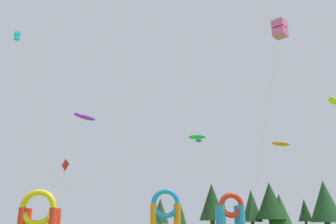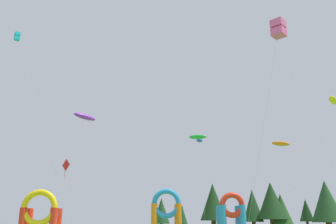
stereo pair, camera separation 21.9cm
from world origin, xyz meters
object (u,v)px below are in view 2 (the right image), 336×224
at_px(kite_pink_box, 278,29).
at_px(kite_green_parafoil, 198,137).
at_px(kite_red_diamond, 65,166).
at_px(inflatable_red_slide, 232,220).
at_px(inflatable_blue_arch, 166,218).
at_px(kite_blue_parafoil, 199,141).
at_px(kite_orange_parafoil, 281,144).
at_px(kite_yellow_parafoil, 333,101).
at_px(inflatable_yellow_castle, 40,218).
at_px(kite_cyan_box, 18,38).
at_px(kite_purple_parafoil, 85,117).

distance_m(kite_pink_box, kite_green_parafoil, 32.17).
bearing_deg(kite_red_diamond, inflatable_red_slide, 22.67).
relative_size(kite_pink_box, inflatable_blue_arch, 1.99).
bearing_deg(kite_blue_parafoil, inflatable_blue_arch, 122.77).
distance_m(kite_orange_parafoil, kite_yellow_parafoil, 11.16).
height_order(kite_red_diamond, inflatable_yellow_castle, kite_red_diamond).
bearing_deg(kite_green_parafoil, inflatable_yellow_castle, 155.36).
bearing_deg(kite_yellow_parafoil, inflatable_red_slide, 113.04).
xyz_separation_m(kite_cyan_box, inflatable_red_slide, (26.74, 24.54, -18.02)).
bearing_deg(kite_green_parafoil, kite_orange_parafoil, -71.10).
relative_size(kite_pink_box, kite_cyan_box, 0.70).
distance_m(kite_yellow_parafoil, kite_pink_box, 22.86).
bearing_deg(kite_green_parafoil, inflatable_blue_arch, 115.57).
height_order(kite_orange_parafoil, inflatable_blue_arch, kite_orange_parafoil).
distance_m(kite_purple_parafoil, inflatable_yellow_castle, 30.66).
xyz_separation_m(kite_red_diamond, kite_pink_box, (19.73, -28.59, 4.86)).
xyz_separation_m(kite_blue_parafoil, inflatable_yellow_castle, (-25.73, 10.00, -11.30)).
height_order(kite_red_diamond, inflatable_red_slide, kite_red_diamond).
bearing_deg(kite_cyan_box, kite_yellow_parafoil, 7.54).
bearing_deg(kite_cyan_box, kite_green_parafoil, 40.75).
distance_m(kite_purple_parafoil, kite_green_parafoil, 20.57).
height_order(kite_yellow_parafoil, inflatable_red_slide, kite_yellow_parafoil).
xyz_separation_m(kite_red_diamond, kite_blue_parafoil, (18.77, 5.14, 4.69)).
bearing_deg(kite_purple_parafoil, kite_green_parafoil, 47.14).
bearing_deg(kite_blue_parafoil, kite_red_diamond, -164.68).
distance_m(kite_red_diamond, kite_orange_parafoil, 28.19).
bearing_deg(kite_purple_parafoil, kite_pink_box, -48.04).
distance_m(kite_red_diamond, kite_green_parafoil, 19.29).
xyz_separation_m(inflatable_blue_arch, inflatable_yellow_castle, (-20.97, 2.61, -0.00)).
distance_m(kite_pink_box, inflatable_red_slide, 40.66).
bearing_deg(inflatable_yellow_castle, kite_pink_box, -58.61).
relative_size(kite_red_diamond, kite_orange_parafoil, 0.99).
height_order(kite_orange_parafoil, inflatable_yellow_castle, kite_orange_parafoil).
relative_size(kite_yellow_parafoil, kite_blue_parafoil, 1.11).
xyz_separation_m(kite_red_diamond, inflatable_blue_arch, (14.02, 12.54, -6.60)).
height_order(kite_cyan_box, inflatable_red_slide, kite_cyan_box).
height_order(kite_yellow_parafoil, kite_pink_box, kite_yellow_parafoil).
distance_m(kite_orange_parafoil, kite_cyan_box, 29.08).
height_order(kite_orange_parafoil, kite_green_parafoil, kite_green_parafoil).
bearing_deg(kite_blue_parafoil, kite_purple_parafoil, -130.92).
xyz_separation_m(kite_red_diamond, kite_purple_parafoil, (4.36, -11.49, 3.55)).
relative_size(kite_pink_box, inflatable_red_slide, 2.20).
distance_m(kite_yellow_parafoil, kite_purple_parafoil, 28.47).
bearing_deg(inflatable_red_slide, kite_green_parafoil, -131.85).
xyz_separation_m(kite_cyan_box, inflatable_blue_arch, (16.58, 26.98, -17.78)).
bearing_deg(kite_red_diamond, kite_blue_parafoil, 15.32).
xyz_separation_m(kite_orange_parafoil, inflatable_yellow_castle, (-31.33, 29.30, -6.86)).
xyz_separation_m(kite_red_diamond, kite_orange_parafoil, (24.38, -14.16, 0.26)).
bearing_deg(kite_pink_box, kite_purple_parafoil, 131.96).
xyz_separation_m(kite_purple_parafoil, kite_green_parafoil, (13.96, 15.04, 1.34)).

